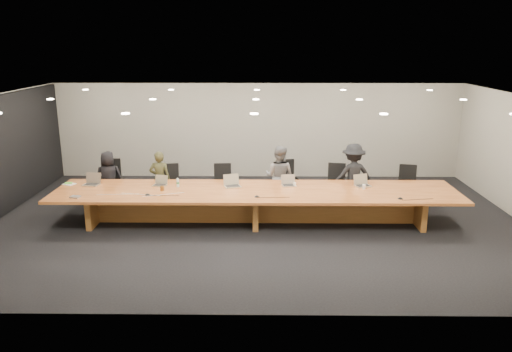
{
  "coord_description": "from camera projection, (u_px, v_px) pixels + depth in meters",
  "views": [
    {
      "loc": [
        0.13,
        -10.66,
        3.94
      ],
      "look_at": [
        0.0,
        0.3,
        1.0
      ],
      "focal_mm": 35.0,
      "sensor_mm": 36.0,
      "label": 1
    }
  ],
  "objects": [
    {
      "name": "person_d",
      "position": [
        353.0,
        176.0,
        12.19
      ],
      "size": [
        1.11,
        0.76,
        1.58
      ],
      "primitive_type": "imported",
      "rotation": [
        0.0,
        0.0,
        3.32
      ],
      "color": "black",
      "rests_on": "ground"
    },
    {
      "name": "laptop_b",
      "position": [
        159.0,
        181.0,
        11.45
      ],
      "size": [
        0.35,
        0.29,
        0.24
      ],
      "primitive_type": null,
      "rotation": [
        0.0,
        0.0,
        -0.25
      ],
      "color": "#B9AE8D",
      "rests_on": "conference_table"
    },
    {
      "name": "ground",
      "position": [
        256.0,
        222.0,
        11.32
      ],
      "size": [
        12.0,
        12.0,
        0.0
      ],
      "primitive_type": "plane",
      "color": "black",
      "rests_on": "ground"
    },
    {
      "name": "laptop_c",
      "position": [
        233.0,
        181.0,
        11.36
      ],
      "size": [
        0.42,
        0.36,
        0.28
      ],
      "primitive_type": null,
      "rotation": [
        0.0,
        0.0,
        0.31
      ],
      "color": "beige",
      "rests_on": "conference_table"
    },
    {
      "name": "person_b",
      "position": [
        160.0,
        179.0,
        12.25
      ],
      "size": [
        0.52,
        0.36,
        1.39
      ],
      "primitive_type": "imported",
      "rotation": [
        0.0,
        0.0,
        3.18
      ],
      "color": "#31311B",
      "rests_on": "ground"
    },
    {
      "name": "chair_far_left",
      "position": [
        111.0,
        182.0,
        12.46
      ],
      "size": [
        0.65,
        0.65,
        1.14
      ],
      "primitive_type": null,
      "rotation": [
        0.0,
        0.0,
        0.12
      ],
      "color": "black",
      "rests_on": "ground"
    },
    {
      "name": "laptop_a",
      "position": [
        91.0,
        179.0,
        11.49
      ],
      "size": [
        0.4,
        0.32,
        0.28
      ],
      "primitive_type": null,
      "rotation": [
        0.0,
        0.0,
        -0.17
      ],
      "color": "#BFAA91",
      "rests_on": "conference_table"
    },
    {
      "name": "person_a",
      "position": [
        109.0,
        178.0,
        12.37
      ],
      "size": [
        0.74,
        0.56,
        1.37
      ],
      "primitive_type": "imported",
      "rotation": [
        0.0,
        0.0,
        3.34
      ],
      "color": "black",
      "rests_on": "ground"
    },
    {
      "name": "person_c",
      "position": [
        279.0,
        176.0,
        12.24
      ],
      "size": [
        0.9,
        0.81,
        1.52
      ],
      "primitive_type": "imported",
      "rotation": [
        0.0,
        0.0,
        2.76
      ],
      "color": "#5E5F61",
      "rests_on": "ground"
    },
    {
      "name": "chair_right",
      "position": [
        336.0,
        184.0,
        12.45
      ],
      "size": [
        0.63,
        0.63,
        1.04
      ],
      "primitive_type": null,
      "rotation": [
        0.0,
        0.0,
        -0.22
      ],
      "color": "black",
      "rests_on": "ground"
    },
    {
      "name": "mic_left",
      "position": [
        147.0,
        194.0,
        10.78
      ],
      "size": [
        0.13,
        0.13,
        0.03
      ],
      "primitive_type": "cone",
      "rotation": [
        0.0,
        0.0,
        -0.12
      ],
      "color": "black",
      "rests_on": "conference_table"
    },
    {
      "name": "amber_mug",
      "position": [
        162.0,
        188.0,
        11.07
      ],
      "size": [
        0.1,
        0.1,
        0.11
      ],
      "primitive_type": "cylinder",
      "rotation": [
        0.0,
        0.0,
        -0.22
      ],
      "color": "brown",
      "rests_on": "conference_table"
    },
    {
      "name": "laptop_e",
      "position": [
        363.0,
        181.0,
        11.4
      ],
      "size": [
        0.4,
        0.35,
        0.27
      ],
      "primitive_type": null,
      "rotation": [
        0.0,
        0.0,
        0.32
      ],
      "color": "#C6B698",
      "rests_on": "conference_table"
    },
    {
      "name": "lime_gadget",
      "position": [
        68.0,
        183.0,
        11.59
      ],
      "size": [
        0.18,
        0.13,
        0.03
      ],
      "primitive_type": "cube",
      "rotation": [
        0.0,
        0.0,
        0.26
      ],
      "color": "#57BA31",
      "rests_on": "notepad"
    },
    {
      "name": "water_bottle",
      "position": [
        178.0,
        183.0,
        11.36
      ],
      "size": [
        0.06,
        0.06,
        0.19
      ],
      "primitive_type": "cylinder",
      "rotation": [
        0.0,
        0.0,
        0.03
      ],
      "color": "silver",
      "rests_on": "conference_table"
    },
    {
      "name": "back_wall",
      "position": [
        258.0,
        131.0,
        14.82
      ],
      "size": [
        12.0,
        0.02,
        2.8
      ],
      "primitive_type": "cube",
      "color": "#B6B3A6",
      "rests_on": "ground"
    },
    {
      "name": "paper_cup_near",
      "position": [
        295.0,
        185.0,
        11.43
      ],
      "size": [
        0.08,
        0.08,
        0.08
      ],
      "primitive_type": "cone",
      "rotation": [
        0.0,
        0.0,
        -0.18
      ],
      "color": "white",
      "rests_on": "conference_table"
    },
    {
      "name": "paper_cup_far",
      "position": [
        364.0,
        187.0,
        11.21
      ],
      "size": [
        0.11,
        0.11,
        0.1
      ],
      "primitive_type": "cone",
      "rotation": [
        0.0,
        0.0,
        -0.36
      ],
      "color": "silver",
      "rests_on": "conference_table"
    },
    {
      "name": "conference_table",
      "position": [
        256.0,
        200.0,
        11.18
      ],
      "size": [
        9.0,
        1.8,
        0.75
      ],
      "color": "brown",
      "rests_on": "ground"
    },
    {
      "name": "mic_center",
      "position": [
        257.0,
        196.0,
        10.65
      ],
      "size": [
        0.13,
        0.13,
        0.03
      ],
      "primitive_type": "cone",
      "rotation": [
        0.0,
        0.0,
        -0.05
      ],
      "color": "black",
      "rests_on": "conference_table"
    },
    {
      "name": "mic_right",
      "position": [
        400.0,
        198.0,
        10.51
      ],
      "size": [
        0.15,
        0.15,
        0.03
      ],
      "primitive_type": "cone",
      "rotation": [
        0.0,
        0.0,
        0.25
      ],
      "color": "black",
      "rests_on": "conference_table"
    },
    {
      "name": "laptop_d",
      "position": [
        289.0,
        181.0,
        11.44
      ],
      "size": [
        0.35,
        0.28,
        0.25
      ],
      "primitive_type": null,
      "rotation": [
        0.0,
        0.0,
        0.17
      ],
      "color": "#C0AB93",
      "rests_on": "conference_table"
    },
    {
      "name": "notepad",
      "position": [
        69.0,
        184.0,
        11.59
      ],
      "size": [
        0.32,
        0.3,
        0.02
      ],
      "primitive_type": "cube",
      "rotation": [
        0.0,
        0.0,
        -0.43
      ],
      "color": "silver",
      "rests_on": "conference_table"
    },
    {
      "name": "chair_left",
      "position": [
        170.0,
        185.0,
        12.35
      ],
      "size": [
        0.61,
        0.61,
        1.05
      ],
      "primitive_type": null,
      "rotation": [
        0.0,
        0.0,
        0.16
      ],
      "color": "black",
      "rests_on": "ground"
    },
    {
      "name": "av_box",
      "position": [
        75.0,
        197.0,
        10.61
      ],
      "size": [
        0.22,
        0.19,
        0.03
      ],
      "primitive_type": "cube",
      "rotation": [
        0.0,
        0.0,
        -0.21
      ],
      "color": "#A2A2A6",
      "rests_on": "conference_table"
    },
    {
      "name": "chair_mid_left",
      "position": [
        223.0,
        184.0,
        12.44
      ],
      "size": [
        0.57,
        0.57,
        1.03
      ],
      "primitive_type": null,
      "rotation": [
        0.0,
        0.0,
        0.08
      ],
      "color": "black",
      "rests_on": "ground"
    },
    {
      "name": "chair_far_right",
      "position": [
        407.0,
        185.0,
        12.41
      ],
      "size": [
        0.63,
        0.63,
        1.01
      ],
      "primitive_type": null,
      "rotation": [
        0.0,
        0.0,
        -0.26
      ],
      "color": "black",
      "rests_on": "ground"
    },
    {
      "name": "chair_mid_right",
      "position": [
        288.0,
        183.0,
        12.41
      ],
      "size": [
        0.74,
        0.74,
        1.13
      ],
      "primitive_type": null,
      "rotation": [
        0.0,
        0.0,
        0.34
      ],
      "color": "black",
      "rests_on": "ground"
    }
  ]
}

